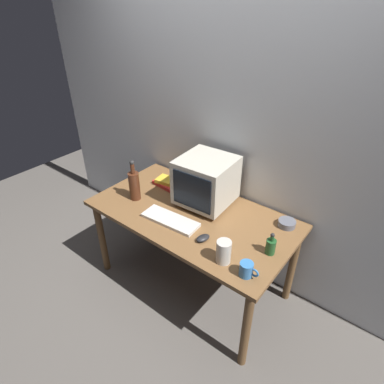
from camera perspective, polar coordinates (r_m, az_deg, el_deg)
ground_plane at (r=2.86m, az=0.00°, el=-15.48°), size 6.00×6.00×0.00m
back_wall at (r=2.46m, az=6.85°, el=11.41°), size 4.00×0.08×2.50m
desk at (r=2.42m, az=0.00°, el=-5.29°), size 1.51×0.81×0.73m
crt_monitor at (r=2.38m, az=2.55°, el=1.92°), size 0.40×0.41×0.37m
keyboard at (r=2.29m, az=-3.86°, el=-4.93°), size 0.43×0.18×0.02m
computer_mouse at (r=2.12m, az=1.94°, el=-8.14°), size 0.08×0.11×0.04m
bottle_tall at (r=2.50m, az=-10.16°, el=1.27°), size 0.08×0.08×0.33m
bottle_short at (r=2.06m, az=13.74°, el=-9.23°), size 0.06×0.06×0.16m
book_stack at (r=2.69m, az=-4.29°, el=1.71°), size 0.24×0.16×0.06m
mug at (r=1.91m, az=9.63°, el=-13.33°), size 0.12×0.08×0.09m
cd_spindle at (r=2.33m, az=16.40°, el=-5.34°), size 0.12×0.12×0.04m
metal_canister at (r=1.95m, az=5.61°, el=-10.44°), size 0.09×0.09×0.15m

